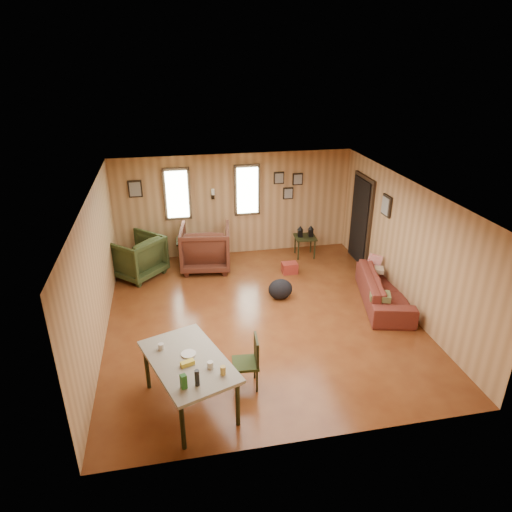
{
  "coord_description": "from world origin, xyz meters",
  "views": [
    {
      "loc": [
        -1.48,
        -7.08,
        4.51
      ],
      "look_at": [
        0.0,
        0.4,
        1.05
      ],
      "focal_mm": 32.0,
      "sensor_mm": 36.0,
      "label": 1
    }
  ],
  "objects_px": {
    "end_table": "(189,247)",
    "side_table": "(305,235)",
    "sofa": "(385,285)",
    "recliner_brown": "(205,245)",
    "dining_table": "(189,364)",
    "recliner_green": "(136,255)"
  },
  "relations": [
    {
      "from": "sofa",
      "to": "end_table",
      "type": "bearing_deg",
      "value": 68.08
    },
    {
      "from": "recliner_green",
      "to": "end_table",
      "type": "relative_size",
      "value": 1.4
    },
    {
      "from": "dining_table",
      "to": "end_table",
      "type": "bearing_deg",
      "value": 66.59
    },
    {
      "from": "recliner_brown",
      "to": "end_table",
      "type": "bearing_deg",
      "value": -37.84
    },
    {
      "from": "sofa",
      "to": "side_table",
      "type": "distance_m",
      "value": 2.58
    },
    {
      "from": "recliner_brown",
      "to": "end_table",
      "type": "distance_m",
      "value": 0.51
    },
    {
      "from": "sofa",
      "to": "side_table",
      "type": "relative_size",
      "value": 2.59
    },
    {
      "from": "end_table",
      "to": "side_table",
      "type": "relative_size",
      "value": 0.92
    },
    {
      "from": "end_table",
      "to": "recliner_brown",
      "type": "bearing_deg",
      "value": -45.35
    },
    {
      "from": "recliner_brown",
      "to": "recliner_green",
      "type": "relative_size",
      "value": 1.1
    },
    {
      "from": "end_table",
      "to": "dining_table",
      "type": "relative_size",
      "value": 0.41
    },
    {
      "from": "recliner_brown",
      "to": "side_table",
      "type": "height_order",
      "value": "recliner_brown"
    },
    {
      "from": "recliner_brown",
      "to": "dining_table",
      "type": "xyz_separation_m",
      "value": [
        -0.63,
        -4.35,
        0.15
      ]
    },
    {
      "from": "sofa",
      "to": "recliner_green",
      "type": "xyz_separation_m",
      "value": [
        -4.73,
        2.13,
        0.11
      ]
    },
    {
      "from": "recliner_green",
      "to": "dining_table",
      "type": "bearing_deg",
      "value": 55.12
    },
    {
      "from": "end_table",
      "to": "side_table",
      "type": "height_order",
      "value": "side_table"
    },
    {
      "from": "recliner_green",
      "to": "side_table",
      "type": "relative_size",
      "value": 1.29
    },
    {
      "from": "recliner_brown",
      "to": "dining_table",
      "type": "distance_m",
      "value": 4.4
    },
    {
      "from": "dining_table",
      "to": "sofa",
      "type": "bearing_deg",
      "value": 8.86
    },
    {
      "from": "recliner_brown",
      "to": "side_table",
      "type": "xyz_separation_m",
      "value": [
        2.36,
        0.19,
        -0.02
      ]
    },
    {
      "from": "recliner_green",
      "to": "side_table",
      "type": "bearing_deg",
      "value": 137.87
    },
    {
      "from": "sofa",
      "to": "dining_table",
      "type": "xyz_separation_m",
      "value": [
        -3.86,
        -2.12,
        0.31
      ]
    }
  ]
}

